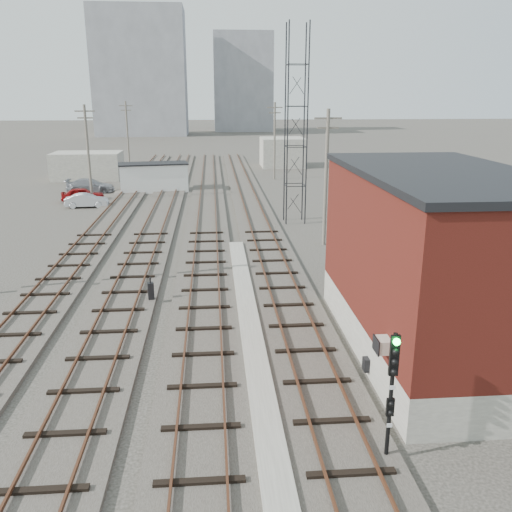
{
  "coord_description": "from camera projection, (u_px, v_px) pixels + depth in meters",
  "views": [
    {
      "loc": [
        -0.98,
        -7.24,
        9.86
      ],
      "look_at": [
        1.08,
        18.31,
        2.2
      ],
      "focal_mm": 38.0,
      "sensor_mm": 36.0,
      "label": 1
    }
  ],
  "objects": [
    {
      "name": "site_trailer",
      "position": [
        154.0,
        177.0,
        56.99
      ],
      "size": [
        7.53,
        4.19,
        3.0
      ],
      "rotation": [
        0.0,
        0.0,
        0.16
      ],
      "color": "white",
      "rests_on": "ground"
    },
    {
      "name": "utility_pole_left_b",
      "position": [
        88.0,
        151.0,
        50.46
      ],
      "size": [
        1.8,
        0.24,
        9.0
      ],
      "color": "#595147",
      "rests_on": "ground"
    },
    {
      "name": "track_mid_right",
      "position": [
        207.0,
        212.0,
        46.92
      ],
      "size": [
        3.2,
        90.0,
        0.39
      ],
      "color": "#332D28",
      "rests_on": "ground"
    },
    {
      "name": "shed_right",
      "position": [
        282.0,
        152.0,
        76.79
      ],
      "size": [
        6.0,
        6.0,
        4.0
      ],
      "primitive_type": "cube",
      "color": "gray",
      "rests_on": "ground"
    },
    {
      "name": "shed_left",
      "position": [
        88.0,
        166.0,
        65.43
      ],
      "size": [
        8.0,
        5.0,
        3.2
      ],
      "primitive_type": "cube",
      "color": "gray",
      "rests_on": "ground"
    },
    {
      "name": "lattice_tower",
      "position": [
        296.0,
        127.0,
        41.52
      ],
      "size": [
        1.6,
        1.6,
        15.0
      ],
      "color": "black",
      "rests_on": "ground"
    },
    {
      "name": "utility_pole_left_c",
      "position": [
        127.0,
        133.0,
        74.33
      ],
      "size": [
        1.8,
        0.24,
        9.0
      ],
      "color": "#595147",
      "rests_on": "ground"
    },
    {
      "name": "signal_mast",
      "position": [
        392.0,
        389.0,
        14.56
      ],
      "size": [
        0.4,
        0.41,
        3.88
      ],
      "color": "gray",
      "rests_on": "ground"
    },
    {
      "name": "track_left",
      "position": [
        114.0,
        213.0,
        46.3
      ],
      "size": [
        3.2,
        90.0,
        0.39
      ],
      "color": "#332D28",
      "rests_on": "ground"
    },
    {
      "name": "brick_building",
      "position": [
        435.0,
        263.0,
        20.81
      ],
      "size": [
        6.54,
        12.2,
        7.22
      ],
      "color": "gray",
      "rests_on": "ground"
    },
    {
      "name": "utility_pole_right_b",
      "position": [
        275.0,
        139.0,
        64.33
      ],
      "size": [
        1.8,
        0.24,
        9.0
      ],
      "color": "#595147",
      "rests_on": "ground"
    },
    {
      "name": "track_right",
      "position": [
        253.0,
        211.0,
        47.22
      ],
      "size": [
        3.2,
        90.0,
        0.39
      ],
      "color": "#332D28",
      "rests_on": "ground"
    },
    {
      "name": "utility_pole_right_a",
      "position": [
        326.0,
        175.0,
        35.68
      ],
      "size": [
        1.8,
        0.24,
        9.0
      ],
      "color": "#595147",
      "rests_on": "ground"
    },
    {
      "name": "apartment_left",
      "position": [
        141.0,
        73.0,
        133.06
      ],
      "size": [
        22.0,
        14.0,
        30.0
      ],
      "primitive_type": "cube",
      "color": "gray",
      "rests_on": "ground"
    },
    {
      "name": "ground",
      "position": [
        220.0,
        177.0,
        67.12
      ],
      "size": [
        320.0,
        320.0,
        0.0
      ],
      "primitive_type": "plane",
      "color": "#282621",
      "rests_on": "ground"
    },
    {
      "name": "platform_curb",
      "position": [
        251.0,
        331.0,
        23.19
      ],
      "size": [
        0.9,
        28.0,
        0.26
      ],
      "primitive_type": "cube",
      "color": "gray",
      "rests_on": "ground"
    },
    {
      "name": "apartment_right",
      "position": [
        243.0,
        83.0,
        149.96
      ],
      "size": [
        16.0,
        12.0,
        26.0
      ],
      "primitive_type": "cube",
      "color": "gray",
      "rests_on": "ground"
    },
    {
      "name": "car_grey",
      "position": [
        90.0,
        186.0,
        56.64
      ],
      "size": [
        4.91,
        2.02,
        1.42
      ],
      "primitive_type": "imported",
      "rotation": [
        0.0,
        0.0,
        1.57
      ],
      "color": "gray",
      "rests_on": "ground"
    },
    {
      "name": "switch_stand",
      "position": [
        151.0,
        292.0,
        26.54
      ],
      "size": [
        0.34,
        0.34,
        1.24
      ],
      "rotation": [
        0.0,
        0.0,
        0.23
      ],
      "color": "black",
      "rests_on": "ground"
    },
    {
      "name": "track_mid_left",
      "position": [
        161.0,
        213.0,
        46.61
      ],
      "size": [
        3.2,
        90.0,
        0.39
      ],
      "color": "#332D28",
      "rests_on": "ground"
    },
    {
      "name": "car_silver",
      "position": [
        87.0,
        200.0,
        49.14
      ],
      "size": [
        3.9,
        1.59,
        1.26
      ],
      "primitive_type": "imported",
      "rotation": [
        0.0,
        0.0,
        1.64
      ],
      "color": "#B6B9BE",
      "rests_on": "ground"
    },
    {
      "name": "car_red",
      "position": [
        83.0,
        195.0,
        51.76
      ],
      "size": [
        4.17,
        2.2,
        1.35
      ],
      "primitive_type": "imported",
      "rotation": [
        0.0,
        0.0,
        1.73
      ],
      "color": "maroon",
      "rests_on": "ground"
    }
  ]
}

